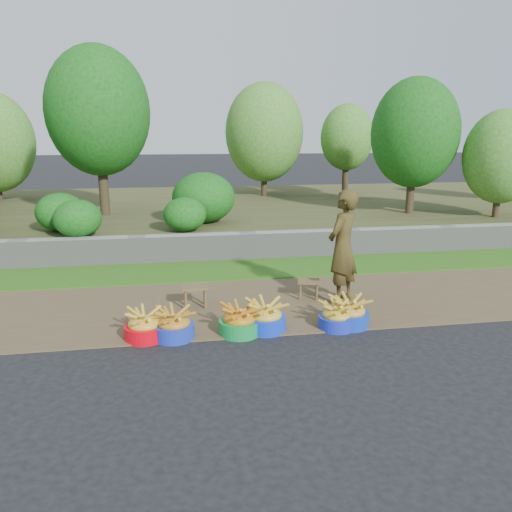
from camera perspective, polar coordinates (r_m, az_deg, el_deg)
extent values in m
plane|color=black|center=(6.52, 4.57, -9.02)|extent=(120.00, 120.00, 0.00)
cube|color=brown|center=(7.65, 2.28, -5.39)|extent=(80.00, 2.50, 0.02)
cube|color=#2F6316|center=(9.53, -0.18, -1.44)|extent=(80.00, 1.50, 0.04)
cube|color=gray|center=(10.28, -0.96, 1.16)|extent=(80.00, 0.35, 0.55)
cube|color=#434422|center=(15.07, -3.79, 5.08)|extent=(80.00, 10.00, 0.50)
cylinder|color=#312819|center=(16.88, 0.93, 9.11)|extent=(0.20, 0.20, 1.30)
ellipsoid|color=#4A872D|center=(16.82, 0.94, 13.93)|extent=(2.56, 2.56, 3.20)
cylinder|color=#312819|center=(13.81, 25.85, 5.96)|extent=(0.16, 0.16, 0.94)
ellipsoid|color=#4A872D|center=(13.73, 26.30, 10.15)|extent=(1.82, 1.82, 2.28)
cylinder|color=#312819|center=(13.34, -17.08, 8.38)|extent=(0.24, 0.24, 1.81)
ellipsoid|color=#185B16|center=(13.31, -17.60, 15.49)|extent=(2.52, 2.52, 3.14)
cylinder|color=#312819|center=(13.67, 17.27, 7.59)|extent=(0.20, 0.20, 1.38)
ellipsoid|color=#185B16|center=(13.60, 17.68, 13.25)|extent=(2.20, 2.20, 2.75)
cylinder|color=#312819|center=(16.96, 10.17, 9.11)|extent=(0.20, 0.20, 1.40)
ellipsoid|color=#4A872D|center=(16.91, 10.35, 13.20)|extent=(1.70, 1.70, 2.13)
ellipsoid|color=#185B16|center=(10.60, -19.72, 4.06)|extent=(0.95, 0.95, 0.76)
ellipsoid|color=#185B16|center=(11.41, -21.46, 4.69)|extent=(1.02, 1.02, 0.81)
ellipsoid|color=#185B16|center=(11.71, -6.01, 6.65)|extent=(1.46, 1.46, 1.17)
ellipsoid|color=#185B16|center=(10.69, -8.15, 4.72)|extent=(0.91, 0.91, 0.73)
cylinder|color=red|center=(6.51, -12.58, -8.47)|extent=(0.52, 0.52, 0.19)
ellipsoid|color=gold|center=(6.46, -12.64, -7.28)|extent=(0.45, 0.45, 0.30)
cylinder|color=#1A30AE|center=(6.46, -9.35, -8.47)|extent=(0.52, 0.52, 0.19)
ellipsoid|color=#AE741D|center=(6.41, -9.40, -7.25)|extent=(0.46, 0.46, 0.30)
cylinder|color=#128537|center=(6.51, -1.91, -8.12)|extent=(0.53, 0.53, 0.19)
ellipsoid|color=#B96D14|center=(6.45, -1.92, -6.90)|extent=(0.47, 0.47, 0.30)
cylinder|color=#1132D2|center=(6.62, 1.06, -7.68)|extent=(0.55, 0.55, 0.20)
ellipsoid|color=gold|center=(6.57, 1.06, -6.43)|extent=(0.48, 0.48, 0.31)
cylinder|color=#192BBB|center=(6.77, 9.17, -7.48)|extent=(0.48, 0.48, 0.17)
ellipsoid|color=gold|center=(6.72, 9.22, -6.41)|extent=(0.42, 0.42, 0.28)
cylinder|color=#1136B2|center=(6.89, 10.54, -7.07)|extent=(0.54, 0.54, 0.19)
ellipsoid|color=gold|center=(6.83, 10.60, -5.89)|extent=(0.48, 0.48, 0.31)
cube|color=brown|center=(7.41, -7.00, -3.53)|extent=(0.38, 0.29, 0.04)
cylinder|color=brown|center=(7.36, -8.05, -5.03)|extent=(0.04, 0.04, 0.29)
cylinder|color=brown|center=(7.37, -5.81, -4.94)|extent=(0.04, 0.04, 0.29)
cylinder|color=brown|center=(7.55, -8.09, -4.55)|extent=(0.04, 0.04, 0.29)
cylinder|color=brown|center=(7.56, -5.91, -4.46)|extent=(0.04, 0.04, 0.29)
cube|color=brown|center=(7.80, 6.04, -2.89)|extent=(0.39, 0.33, 0.04)
cylinder|color=brown|center=(7.76, 5.07, -4.10)|extent=(0.04, 0.04, 0.25)
cylinder|color=brown|center=(7.76, 6.96, -4.14)|extent=(0.04, 0.04, 0.25)
cylinder|color=brown|center=(7.92, 5.09, -3.71)|extent=(0.04, 0.04, 0.25)
cylinder|color=brown|center=(7.93, 6.94, -3.75)|extent=(0.04, 0.04, 0.25)
imported|color=black|center=(7.57, 9.87, 1.03)|extent=(0.74, 0.73, 1.72)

